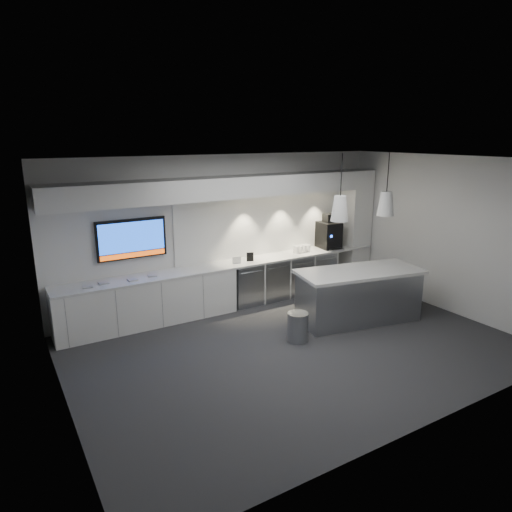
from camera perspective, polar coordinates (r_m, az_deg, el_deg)
floor at (r=7.64m, az=5.05°, el=-11.24°), size 7.00×7.00×0.00m
ceiling at (r=6.87m, az=5.63°, el=11.84°), size 7.00×7.00×0.00m
wall_back at (r=9.19m, az=-3.89°, el=3.20°), size 7.00×0.00×7.00m
wall_front at (r=5.40m, az=21.21°, el=-6.29°), size 7.00×0.00×7.00m
wall_left at (r=5.86m, az=-23.69°, el=-4.92°), size 0.00×7.00×7.00m
wall_right at (r=9.55m, az=22.58°, el=2.53°), size 0.00×7.00×7.00m
back_counter at (r=9.05m, az=-2.89°, el=-1.00°), size 6.80×0.65×0.04m
left_base_cabinets at (r=8.56m, az=-13.29°, el=-5.53°), size 3.30×0.63×0.86m
fridge_unit_a at (r=9.30m, az=-1.49°, el=-3.48°), size 0.60×0.61×0.85m
fridge_unit_b at (r=9.61m, az=1.79°, el=-2.87°), size 0.60×0.61×0.85m
fridge_unit_c at (r=9.95m, az=4.85°, el=-2.30°), size 0.60×0.61×0.85m
fridge_unit_d at (r=10.32m, az=7.70°, el=-1.75°), size 0.60×0.61×0.85m
backsplash at (r=9.75m, az=2.46°, el=4.20°), size 4.60×0.03×1.30m
soffit at (r=8.78m, az=-3.09°, el=8.62°), size 6.90×0.60×0.40m
column at (r=10.81m, az=12.19°, el=3.58°), size 0.55×0.55×2.60m
wall_tv at (r=8.46m, az=-15.28°, el=2.09°), size 1.25×0.07×0.72m
island at (r=8.67m, az=12.65°, el=-4.79°), size 2.44×1.40×0.97m
bin at (r=7.75m, az=5.23°, el=-8.82°), size 0.43×0.43×0.50m
coffee_machine at (r=10.33m, az=9.10°, el=2.76°), size 0.46×0.63×0.77m
sign_black at (r=9.15m, az=-0.75°, el=-0.10°), size 0.14×0.06×0.18m
sign_white at (r=9.00m, az=-2.42°, el=-0.51°), size 0.18×0.03×0.14m
cup_cluster at (r=9.89m, az=5.73°, el=0.89°), size 0.38×0.18×0.15m
tray_a at (r=8.12m, az=-20.32°, el=-3.60°), size 0.18×0.18×0.02m
tray_b at (r=8.22m, az=-18.54°, el=-3.21°), size 0.16×0.16×0.02m
tray_c at (r=8.25m, az=-15.18°, el=-2.88°), size 0.17×0.17×0.02m
tray_d at (r=8.42m, az=-12.83°, el=-2.38°), size 0.19×0.19×0.02m
pendant_left at (r=7.91m, az=10.44°, el=5.88°), size 0.31×0.31×1.14m
pendant_right at (r=8.66m, az=15.93°, el=6.33°), size 0.31×0.31×1.14m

